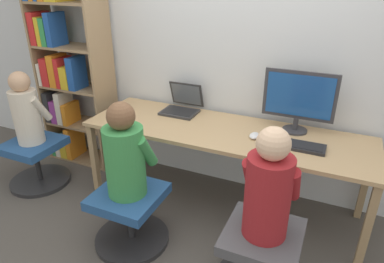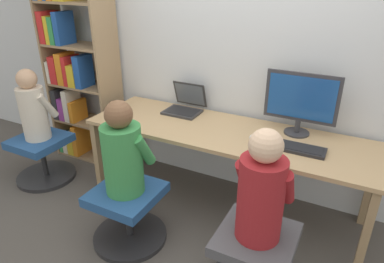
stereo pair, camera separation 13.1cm
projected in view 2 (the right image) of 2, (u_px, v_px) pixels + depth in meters
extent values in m
plane|color=#4C4742|center=(205.00, 229.00, 2.68)|extent=(14.00, 14.00, 0.00)
cube|color=silver|center=(248.00, 45.00, 2.74)|extent=(10.00, 0.05, 2.60)
cube|color=tan|center=(225.00, 132.00, 2.67)|extent=(2.23, 0.69, 0.03)
cube|color=#9C7D56|center=(98.00, 158.00, 3.02)|extent=(0.05, 0.05, 0.68)
cube|color=#9C7D56|center=(365.00, 236.00, 2.12)|extent=(0.05, 0.05, 0.68)
cube|color=#9C7D56|center=(138.00, 132.00, 3.51)|extent=(0.05, 0.05, 0.68)
cube|color=#9C7D56|center=(369.00, 187.00, 2.61)|extent=(0.05, 0.05, 0.68)
cylinder|color=#333338|center=(296.00, 133.00, 2.61)|extent=(0.19, 0.19, 0.01)
cylinder|color=#333338|center=(297.00, 126.00, 2.59)|extent=(0.04, 0.04, 0.09)
cube|color=#333338|center=(301.00, 97.00, 2.49)|extent=(0.53, 0.02, 0.37)
cube|color=#19478C|center=(301.00, 98.00, 2.48)|extent=(0.48, 0.01, 0.32)
cube|color=#2D2D30|center=(182.00, 112.00, 2.99)|extent=(0.31, 0.23, 0.02)
cube|color=black|center=(182.00, 111.00, 2.98)|extent=(0.27, 0.18, 0.00)
cube|color=#2D2D30|center=(190.00, 94.00, 3.06)|extent=(0.31, 0.08, 0.22)
cube|color=slate|center=(190.00, 94.00, 3.05)|extent=(0.27, 0.06, 0.19)
cube|color=#232326|center=(292.00, 147.00, 2.38)|extent=(0.45, 0.16, 0.02)
cube|color=black|center=(293.00, 146.00, 2.38)|extent=(0.41, 0.12, 0.00)
ellipsoid|color=silver|center=(254.00, 137.00, 2.52)|extent=(0.07, 0.11, 0.03)
cube|color=#4C4C51|center=(256.00, 239.00, 2.02)|extent=(0.45, 0.46, 0.07)
cylinder|color=#262628|center=(130.00, 236.00, 2.59)|extent=(0.55, 0.55, 0.04)
cylinder|color=#262628|center=(129.00, 216.00, 2.51)|extent=(0.05, 0.05, 0.33)
cube|color=#234C84|center=(126.00, 194.00, 2.43)|extent=(0.45, 0.46, 0.07)
cylinder|color=maroon|center=(260.00, 199.00, 1.90)|extent=(0.26, 0.26, 0.50)
sphere|color=beige|center=(266.00, 146.00, 1.76)|extent=(0.19, 0.19, 0.19)
cylinder|color=maroon|center=(244.00, 176.00, 1.98)|extent=(0.07, 0.21, 0.27)
cylinder|color=maroon|center=(287.00, 188.00, 1.87)|extent=(0.07, 0.21, 0.27)
cylinder|color=#388C47|center=(123.00, 160.00, 2.31)|extent=(0.27, 0.27, 0.49)
sphere|color=brown|center=(119.00, 114.00, 2.17)|extent=(0.19, 0.19, 0.19)
cylinder|color=#388C47|center=(114.00, 142.00, 2.39)|extent=(0.08, 0.21, 0.27)
cylinder|color=#388C47|center=(144.00, 150.00, 2.29)|extent=(0.08, 0.21, 0.27)
cube|color=#997A56|center=(55.00, 62.00, 3.51)|extent=(0.02, 0.33, 1.99)
cube|color=#997A56|center=(109.00, 70.00, 3.22)|extent=(0.02, 0.33, 1.99)
cube|color=#997A56|center=(93.00, 153.00, 3.78)|extent=(0.68, 0.32, 0.02)
cube|color=#997A56|center=(89.00, 121.00, 3.61)|extent=(0.68, 0.32, 0.02)
cube|color=#997A56|center=(84.00, 85.00, 3.45)|extent=(0.68, 0.32, 0.02)
cube|color=#997A56|center=(78.00, 45.00, 3.28)|extent=(0.68, 0.32, 0.02)
cube|color=#997A56|center=(72.00, 2.00, 3.12)|extent=(0.68, 0.32, 0.02)
cube|color=#2D8C47|center=(67.00, 140.00, 3.82)|extent=(0.04, 0.21, 0.21)
cube|color=silver|center=(73.00, 139.00, 3.81)|extent=(0.06, 0.27, 0.23)
cube|color=gold|center=(76.00, 142.00, 3.75)|extent=(0.08, 0.20, 0.24)
cube|color=orange|center=(82.00, 138.00, 3.71)|extent=(0.06, 0.24, 0.34)
cube|color=#262628|center=(63.00, 102.00, 3.64)|extent=(0.07, 0.25, 0.31)
cube|color=#8C338C|center=(69.00, 107.00, 3.62)|extent=(0.07, 0.24, 0.23)
cube|color=silver|center=(72.00, 105.00, 3.55)|extent=(0.07, 0.20, 0.33)
cube|color=orange|center=(78.00, 110.00, 3.55)|extent=(0.05, 0.22, 0.22)
cube|color=silver|center=(56.00, 71.00, 3.48)|extent=(0.04, 0.22, 0.22)
cube|color=red|center=(60.00, 69.00, 3.44)|extent=(0.09, 0.20, 0.27)
cube|color=orange|center=(66.00, 68.00, 3.39)|extent=(0.08, 0.20, 0.31)
cube|color=red|center=(72.00, 70.00, 3.37)|extent=(0.05, 0.21, 0.29)
cube|color=gold|center=(80.00, 74.00, 3.38)|extent=(0.09, 0.26, 0.21)
cube|color=#1E4C9E|center=(84.00, 71.00, 3.29)|extent=(0.08, 0.20, 0.31)
cube|color=red|center=(49.00, 27.00, 3.30)|extent=(0.07, 0.22, 0.30)
cube|color=gold|center=(55.00, 29.00, 3.27)|extent=(0.05, 0.21, 0.26)
cube|color=#2D8C47|center=(62.00, 30.00, 3.28)|extent=(0.06, 0.28, 0.25)
cube|color=#1E4C9E|center=(64.00, 28.00, 3.21)|extent=(0.06, 0.21, 0.30)
cylinder|color=#262628|center=(47.00, 176.00, 3.35)|extent=(0.55, 0.55, 0.04)
cylinder|color=#262628|center=(44.00, 160.00, 3.28)|extent=(0.05, 0.05, 0.33)
cube|color=#234C84|center=(40.00, 141.00, 3.19)|extent=(0.45, 0.46, 0.07)
cylinder|color=beige|center=(34.00, 114.00, 3.08)|extent=(0.23, 0.23, 0.49)
sphere|color=tan|center=(27.00, 79.00, 2.94)|extent=(0.17, 0.17, 0.17)
cylinder|color=beige|center=(30.00, 102.00, 3.15)|extent=(0.06, 0.19, 0.26)
cylinder|color=beige|center=(47.00, 106.00, 3.06)|extent=(0.06, 0.19, 0.26)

